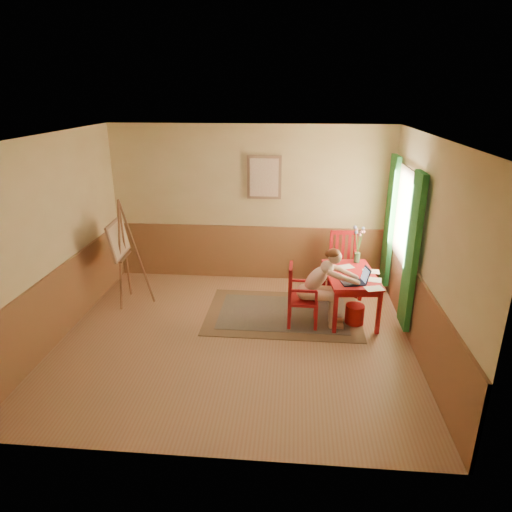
# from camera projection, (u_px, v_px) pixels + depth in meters

# --- Properties ---
(room) EXTENTS (5.04, 4.54, 2.84)m
(room) POSITION_uv_depth(u_px,v_px,m) (234.00, 245.00, 5.96)
(room) COLOR tan
(room) RESTS_ON ground
(wainscot) EXTENTS (5.00, 4.50, 1.00)m
(wainscot) POSITION_uv_depth(u_px,v_px,m) (241.00, 283.00, 7.01)
(wainscot) COLOR #97623C
(wainscot) RESTS_ON room
(window) EXTENTS (0.12, 2.01, 2.20)m
(window) POSITION_uv_depth(u_px,v_px,m) (401.00, 229.00, 6.81)
(window) COLOR white
(window) RESTS_ON room
(wall_portrait) EXTENTS (0.60, 0.05, 0.76)m
(wall_portrait) POSITION_uv_depth(u_px,v_px,m) (264.00, 177.00, 7.82)
(wall_portrait) COLOR #8D6C52
(wall_portrait) RESTS_ON room
(rug) EXTENTS (2.41, 1.61, 0.02)m
(rug) POSITION_uv_depth(u_px,v_px,m) (283.00, 313.00, 7.11)
(rug) COLOR #8C7251
(rug) RESTS_ON room
(table) EXTENTS (0.83, 1.26, 0.72)m
(table) POSITION_uv_depth(u_px,v_px,m) (350.00, 279.00, 6.84)
(table) COLOR #B31C21
(table) RESTS_ON room
(chair_left) EXTENTS (0.44, 0.43, 0.95)m
(chair_left) POSITION_uv_depth(u_px,v_px,m) (300.00, 296.00, 6.65)
(chair_left) COLOR #B31C21
(chair_left) RESTS_ON room
(chair_back) EXTENTS (0.48, 0.50, 1.06)m
(chair_back) POSITION_uv_depth(u_px,v_px,m) (343.00, 263.00, 7.74)
(chair_back) COLOR #B31C21
(chair_back) RESTS_ON room
(figure) EXTENTS (0.91, 0.39, 1.23)m
(figure) POSITION_uv_depth(u_px,v_px,m) (322.00, 284.00, 6.54)
(figure) COLOR beige
(figure) RESTS_ON room
(laptop) EXTENTS (0.43, 0.31, 0.23)m
(laptop) POSITION_uv_depth(u_px,v_px,m) (357.00, 280.00, 6.45)
(laptop) COLOR #1E2338
(laptop) RESTS_ON table
(papers) EXTENTS (0.66, 1.05, 0.00)m
(papers) POSITION_uv_depth(u_px,v_px,m) (365.00, 276.00, 6.70)
(papers) COLOR white
(papers) RESTS_ON table
(vase) EXTENTS (0.20, 0.29, 0.59)m
(vase) POSITION_uv_depth(u_px,v_px,m) (358.00, 246.00, 7.17)
(vase) COLOR #3F724C
(vase) RESTS_ON table
(wastebasket) EXTENTS (0.32, 0.32, 0.30)m
(wastebasket) POSITION_uv_depth(u_px,v_px,m) (355.00, 314.00, 6.78)
(wastebasket) COLOR #B3191A
(wastebasket) RESTS_ON room
(easel) EXTENTS (0.61, 0.78, 1.75)m
(easel) POSITION_uv_depth(u_px,v_px,m) (121.00, 243.00, 7.18)
(easel) COLOR brown
(easel) RESTS_ON room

